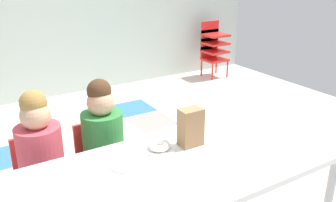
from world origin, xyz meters
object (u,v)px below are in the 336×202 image
at_px(craft_table, 174,174).
at_px(paper_plate_center_table, 127,164).
at_px(kid_chair_red_stack, 214,46).
at_px(paper_bag_brown, 191,127).
at_px(donut_powdered_on_plate, 159,145).
at_px(paper_plate_near_edge, 159,149).
at_px(seated_child_near_camera, 40,151).
at_px(seated_child_middle_seat, 102,135).

distance_m(craft_table, paper_plate_center_table, 0.25).
xyz_separation_m(kid_chair_red_stack, paper_plate_center_table, (-2.63, -2.60, 0.15)).
xyz_separation_m(paper_bag_brown, donut_powdered_on_plate, (-0.18, 0.04, -0.08)).
bearing_deg(paper_plate_near_edge, paper_plate_center_table, -167.36).
bearing_deg(craft_table, paper_plate_center_table, 145.82).
relative_size(craft_table, paper_plate_center_table, 10.70).
distance_m(paper_plate_near_edge, paper_plate_center_table, 0.23).
distance_m(seated_child_near_camera, paper_plate_near_edge, 0.70).
relative_size(paper_plate_near_edge, donut_powdered_on_plate, 1.43).
relative_size(paper_bag_brown, donut_powdered_on_plate, 1.75).
distance_m(kid_chair_red_stack, paper_plate_near_edge, 3.51).
distance_m(seated_child_middle_seat, paper_plate_near_edge, 0.46).
relative_size(seated_child_middle_seat, paper_bag_brown, 4.17).
bearing_deg(paper_plate_near_edge, donut_powdered_on_plate, 0.00).
height_order(paper_plate_center_table, donut_powdered_on_plate, donut_powdered_on_plate).
bearing_deg(seated_child_middle_seat, donut_powdered_on_plate, -68.59).
xyz_separation_m(seated_child_middle_seat, paper_plate_center_table, (-0.06, -0.48, 0.05)).
relative_size(seated_child_middle_seat, donut_powdered_on_plate, 7.30).
xyz_separation_m(seated_child_near_camera, paper_bag_brown, (0.73, -0.47, 0.16)).
bearing_deg(paper_bag_brown, craft_table, -144.40).
bearing_deg(kid_chair_red_stack, paper_plate_near_edge, -133.38).
xyz_separation_m(craft_table, seated_child_middle_seat, (-0.14, 0.61, 0.00)).
bearing_deg(paper_bag_brown, kid_chair_red_stack, 49.30).
bearing_deg(paper_plate_center_table, craft_table, -34.18).
height_order(craft_table, paper_bag_brown, paper_bag_brown).
height_order(seated_child_middle_seat, paper_plate_near_edge, seated_child_middle_seat).
bearing_deg(donut_powdered_on_plate, craft_table, -96.91).
height_order(kid_chair_red_stack, paper_plate_center_table, kid_chair_red_stack).
bearing_deg(craft_table, seated_child_near_camera, 130.79).
distance_m(craft_table, donut_powdered_on_plate, 0.20).
relative_size(kid_chair_red_stack, paper_plate_near_edge, 4.44).
bearing_deg(seated_child_middle_seat, paper_plate_near_edge, -68.59).
xyz_separation_m(craft_table, paper_bag_brown, (0.20, 0.15, 0.16)).
bearing_deg(paper_plate_center_table, donut_powdered_on_plate, 12.64).
relative_size(paper_plate_center_table, donut_powdered_on_plate, 1.43).
xyz_separation_m(seated_child_near_camera, paper_plate_center_table, (0.33, -0.48, 0.05)).
relative_size(seated_child_near_camera, kid_chair_red_stack, 1.15).
bearing_deg(paper_plate_center_table, paper_plate_near_edge, 12.64).
relative_size(seated_child_near_camera, paper_bag_brown, 4.17).
xyz_separation_m(paper_plate_near_edge, donut_powdered_on_plate, (0.00, 0.00, 0.02)).
height_order(craft_table, donut_powdered_on_plate, donut_powdered_on_plate).
bearing_deg(paper_plate_near_edge, paper_bag_brown, -13.00).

